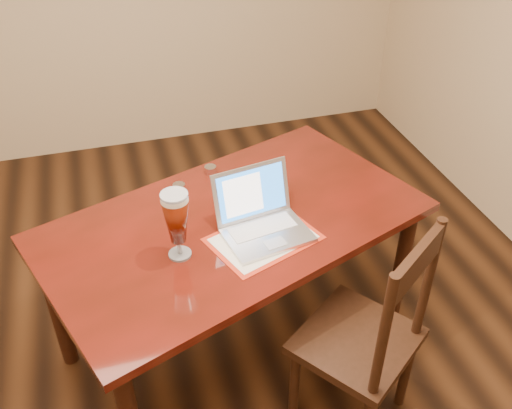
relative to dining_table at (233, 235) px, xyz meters
name	(u,v)px	position (x,y,z in m)	size (l,w,h in m)	color
ground	(186,386)	(-0.31, -0.22, -0.72)	(5.00, 5.00, 0.00)	black
room_shell	(146,36)	(-0.31, -0.22, 1.04)	(4.51, 5.01, 2.71)	tan
dining_table	(233,235)	(0.00, 0.00, 0.00)	(1.94, 1.50, 1.12)	#55110B
dining_chair	(366,339)	(0.42, -0.59, -0.20)	(0.64, 0.64, 1.11)	black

